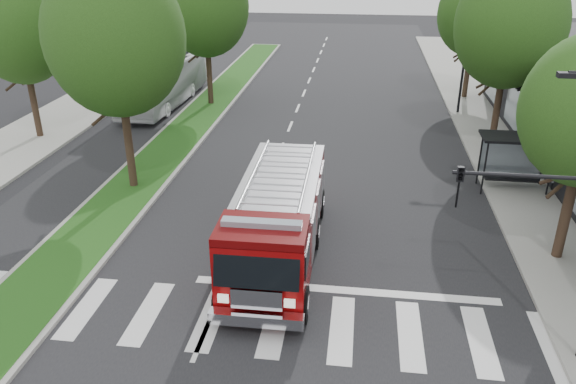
{
  "coord_description": "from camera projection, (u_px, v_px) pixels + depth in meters",
  "views": [
    {
      "loc": [
        4.18,
        -16.54,
        10.67
      ],
      "look_at": [
        1.65,
        2.59,
        1.8
      ],
      "focal_mm": 35.0,
      "sensor_mm": 36.0,
      "label": 1
    }
  ],
  "objects": [
    {
      "name": "tree_right_mid",
      "position": [
        510.0,
        25.0,
        28.38
      ],
      "size": [
        5.6,
        5.6,
        9.72
      ],
      "color": "black",
      "rests_on": "ground"
    },
    {
      "name": "fire_engine",
      "position": [
        278.0,
        220.0,
        19.74
      ],
      "size": [
        2.89,
        9.2,
        3.18
      ],
      "rotation": [
        0.0,
        0.0,
        0.01
      ],
      "color": "#500405",
      "rests_on": "ground"
    },
    {
      "name": "city_bus",
      "position": [
        164.0,
        82.0,
        38.22
      ],
      "size": [
        2.92,
        11.22,
        3.11
      ],
      "primitive_type": "imported",
      "rotation": [
        0.0,
        0.0,
        -0.03
      ],
      "color": "silver",
      "rests_on": "ground"
    },
    {
      "name": "ground",
      "position": [
        232.0,
        266.0,
        19.86
      ],
      "size": [
        140.0,
        140.0,
        0.0
      ],
      "primitive_type": "plane",
      "color": "black",
      "rests_on": "ground"
    },
    {
      "name": "tree_right_far",
      "position": [
        475.0,
        14.0,
        37.66
      ],
      "size": [
        5.0,
        5.0,
        8.73
      ],
      "color": "black",
      "rests_on": "ground"
    },
    {
      "name": "median",
      "position": [
        203.0,
        112.0,
        36.75
      ],
      "size": [
        3.0,
        50.0,
        0.15
      ],
      "color": "gray",
      "rests_on": "ground"
    },
    {
      "name": "sidewalk_right",
      "position": [
        528.0,
        173.0,
        27.34
      ],
      "size": [
        5.0,
        80.0,
        0.15
      ],
      "primitive_type": "cube",
      "color": "gray",
      "rests_on": "ground"
    },
    {
      "name": "bus_shelter",
      "position": [
        516.0,
        147.0,
        25.01
      ],
      "size": [
        3.2,
        1.6,
        2.61
      ],
      "color": "black",
      "rests_on": "ground"
    },
    {
      "name": "sidewalk_left",
      "position": [
        13.0,
        148.0,
        30.57
      ],
      "size": [
        5.0,
        80.0,
        0.15
      ],
      "primitive_type": "cube",
      "color": "gray",
      "rests_on": "ground"
    },
    {
      "name": "tree_left_mid",
      "position": [
        19.0,
        28.0,
        29.76
      ],
      "size": [
        5.2,
        5.2,
        9.16
      ],
      "color": "black",
      "rests_on": "ground"
    },
    {
      "name": "tree_median_far",
      "position": [
        205.0,
        6.0,
        35.88
      ],
      "size": [
        5.6,
        5.6,
        9.72
      ],
      "color": "black",
      "rests_on": "ground"
    },
    {
      "name": "tree_median_near",
      "position": [
        115.0,
        37.0,
        23.13
      ],
      "size": [
        5.8,
        5.8,
        10.16
      ],
      "color": "black",
      "rests_on": "ground"
    },
    {
      "name": "streetlight_right_far",
      "position": [
        464.0,
        44.0,
        34.77
      ],
      "size": [
        2.11,
        0.2,
        8.0
      ],
      "color": "black",
      "rests_on": "ground"
    }
  ]
}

